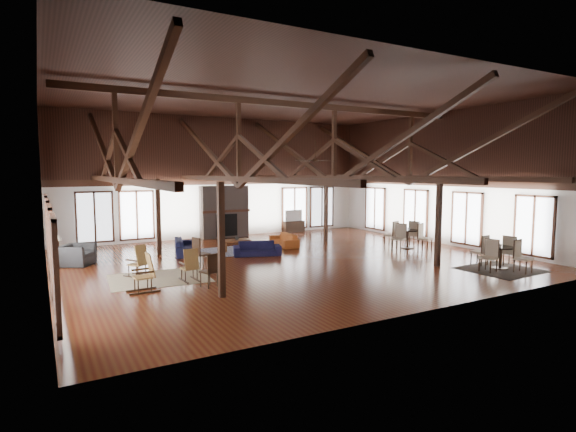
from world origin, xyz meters
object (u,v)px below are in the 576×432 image
sofa_navy_front (257,249)px  tv_console (293,226)px  armchair (77,255)px  sofa_orange (284,240)px  cafe_table_far (408,235)px  sofa_navy_left (186,246)px  coffee_table (236,241)px  cafe_table_near (501,253)px

sofa_navy_front → tv_console: (4.70, 5.32, 0.03)m
armchair → sofa_orange: bearing=-58.5°
sofa_navy_front → cafe_table_far: bearing=4.0°
sofa_navy_front → sofa_orange: (2.03, 1.49, -0.00)m
sofa_navy_left → cafe_table_far: size_ratio=0.96×
sofa_navy_front → cafe_table_far: cafe_table_far is taller
sofa_orange → coffee_table: 2.36m
sofa_orange → coffee_table: sofa_orange is taller
sofa_navy_left → coffee_table: 2.07m
sofa_navy_front → tv_console: tv_console is taller
sofa_navy_front → sofa_navy_left: size_ratio=0.89×
sofa_orange → tv_console: bearing=150.3°
sofa_orange → coffee_table: size_ratio=1.53×
cafe_table_far → tv_console: cafe_table_far is taller
sofa_navy_front → coffee_table: 1.46m
coffee_table → sofa_orange: bearing=1.6°
armchair → cafe_table_near: 14.76m
coffee_table → tv_console: tv_console is taller
sofa_navy_front → coffee_table: size_ratio=1.55×
sofa_navy_front → sofa_navy_left: sofa_navy_left is taller
sofa_navy_left → tv_console: size_ratio=1.72×
armchair → coffee_table: bearing=-59.0°
sofa_navy_left → sofa_orange: 4.42m
sofa_navy_left → sofa_orange: bearing=-79.0°
coffee_table → cafe_table_far: bearing=-24.7°
sofa_navy_left → cafe_table_near: size_ratio=1.00×
sofa_orange → tv_console: tv_console is taller
sofa_navy_left → coffee_table: (2.05, -0.27, 0.10)m
cafe_table_near → cafe_table_far: size_ratio=0.96×
coffee_table → tv_console: size_ratio=0.99×
sofa_navy_front → armchair: (-6.39, 1.43, 0.09)m
sofa_navy_front → coffee_table: sofa_navy_front is taller
coffee_table → armchair: bearing=179.9°
cafe_table_far → sofa_orange: bearing=144.2°
coffee_table → armchair: 6.06m
coffee_table → sofa_navy_left: bearing=172.5°
cafe_table_near → cafe_table_far: cafe_table_far is taller
tv_console → coffee_table: bearing=-142.2°
sofa_navy_left → cafe_table_far: (8.78, -3.35, 0.25)m
coffee_table → cafe_table_far: (6.73, -3.08, 0.15)m
armchair → tv_console: bearing=-39.6°
armchair → tv_console: armchair is taller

